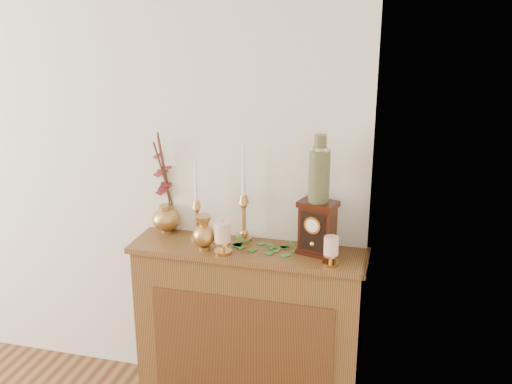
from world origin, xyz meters
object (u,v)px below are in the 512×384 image
(candlestick_center, at_px, (244,210))
(ceramic_vase, at_px, (319,172))
(candlestick_left, at_px, (197,214))
(mantel_clock, at_px, (317,228))
(ginger_jar, at_px, (165,185))
(bud_vase, at_px, (204,233))

(candlestick_center, xyz_separation_m, ceramic_vase, (0.40, -0.06, 0.25))
(candlestick_left, relative_size, mantel_clock, 1.63)
(candlestick_center, distance_m, ginger_jar, 0.48)
(candlestick_center, bearing_deg, mantel_clock, -8.39)
(ginger_jar, relative_size, ceramic_vase, 1.71)
(candlestick_left, xyz_separation_m, bud_vase, (0.08, -0.12, -0.06))
(candlestick_left, xyz_separation_m, candlestick_center, (0.25, 0.05, 0.03))
(candlestick_center, bearing_deg, candlestick_left, -169.47)
(candlestick_center, relative_size, ginger_jar, 0.93)
(mantel_clock, relative_size, ceramic_vase, 0.82)
(bud_vase, bearing_deg, candlestick_left, 123.93)
(candlestick_left, bearing_deg, candlestick_center, 10.53)
(candlestick_left, xyz_separation_m, ceramic_vase, (0.65, -0.01, 0.28))
(mantel_clock, bearing_deg, ginger_jar, -172.09)
(mantel_clock, distance_m, ceramic_vase, 0.29)
(ceramic_vase, bearing_deg, bud_vase, -169.23)
(bud_vase, bearing_deg, ceramic_vase, 10.77)
(bud_vase, xyz_separation_m, ginger_jar, (-0.30, 0.23, 0.17))
(mantel_clock, bearing_deg, candlestick_center, -172.38)
(ginger_jar, relative_size, mantel_clock, 2.07)
(bud_vase, height_order, mantel_clock, mantel_clock)
(bud_vase, bearing_deg, mantel_clock, 10.55)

